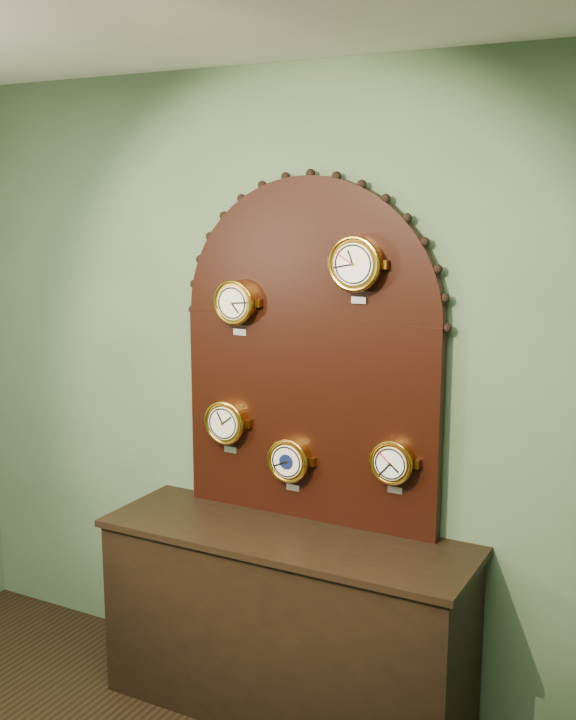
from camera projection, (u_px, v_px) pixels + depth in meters
The scene contains 8 objects.
wall_back at pixel (315, 391), 3.76m from camera, with size 4.00×4.00×0.00m, color #4B6545.
shop_counter at pixel (286, 626), 3.72m from camera, with size 1.60×0.50×0.80m, color black.
display_board at pixel (310, 342), 3.68m from camera, with size 1.26×0.06×1.53m.
roman_clock at pixel (236, 302), 3.75m from camera, with size 0.20×0.08×0.25m.
arabic_clock at pixel (356, 264), 3.44m from camera, with size 0.23×0.08×0.28m.
hygrometer at pixel (226, 422), 3.87m from camera, with size 0.20×0.08×0.26m.
barometer at pixel (290, 460), 3.75m from camera, with size 0.20×0.08×0.25m.
tide_clock at pixel (393, 462), 3.51m from camera, with size 0.19×0.08×0.24m.
Camera 1 is at (1.63, -0.79, 2.24)m, focal length 42.60 mm.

